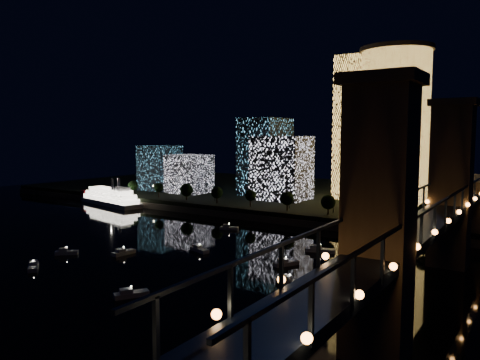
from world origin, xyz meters
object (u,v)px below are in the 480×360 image
Objects in this scene: tower_rectangular at (362,128)px; riverboat at (108,197)px; tower_cylindrical at (394,128)px; truss_bridge at (411,242)px.

tower_rectangular is 146.37m from riverboat.
riverboat is at bearing -160.73° from tower_cylindrical.
tower_cylindrical is 0.28× the size of truss_bridge.
truss_bridge is (61.23, -142.78, -26.72)m from tower_rectangular.
tower_cylindrical is 28.45m from tower_rectangular.
tower_cylindrical reaches higher than truss_bridge.
riverboat is at bearing 158.12° from truss_bridge.
tower_cylindrical is 1.41× the size of riverboat.
tower_rectangular reaches higher than truss_bridge.
tower_cylindrical is at bearing 19.27° from riverboat.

